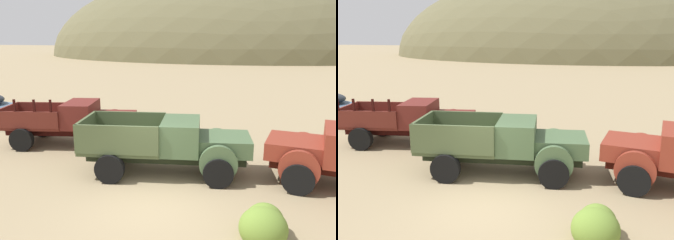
{
  "view_description": "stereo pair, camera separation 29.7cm",
  "coord_description": "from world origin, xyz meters",
  "views": [
    {
      "loc": [
        3.33,
        -8.32,
        4.62
      ],
      "look_at": [
        -1.12,
        5.04,
        1.23
      ],
      "focal_mm": 37.23,
      "sensor_mm": 36.0,
      "label": 1
    },
    {
      "loc": [
        3.61,
        -8.23,
        4.62
      ],
      "look_at": [
        -1.12,
        5.04,
        1.23
      ],
      "focal_mm": 37.23,
      "sensor_mm": 36.0,
      "label": 2
    }
  ],
  "objects": [
    {
      "name": "ground_plane",
      "position": [
        0.0,
        0.0,
        0.0
      ],
      "size": [
        300.0,
        300.0,
        0.0
      ],
      "primitive_type": "plane",
      "color": "#998460"
    },
    {
      "name": "hill_far_right",
      "position": [
        -12.13,
        79.0,
        0.0
      ],
      "size": [
        86.9,
        60.29,
        39.02
      ],
      "primitive_type": "ellipsoid",
      "color": "brown",
      "rests_on": "ground"
    },
    {
      "name": "truck_oxblood",
      "position": [
        -4.97,
        4.37,
        1.0
      ],
      "size": [
        5.95,
        3.53,
        2.16
      ],
      "rotation": [
        0.0,
        0.0,
        0.26
      ],
      "color": "black",
      "rests_on": "ground"
    },
    {
      "name": "truck_weathered_green",
      "position": [
        0.02,
        2.53,
        1.01
      ],
      "size": [
        5.94,
        3.33,
        1.91
      ],
      "rotation": [
        0.0,
        0.0,
        0.22
      ],
      "color": "#232B1B",
      "rests_on": "ground"
    },
    {
      "name": "bush_lone_scrub",
      "position": [
        3.15,
        -0.59,
        0.26
      ],
      "size": [
        1.13,
        1.2,
        1.02
      ],
      "color": "olive",
      "rests_on": "ground"
    }
  ]
}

